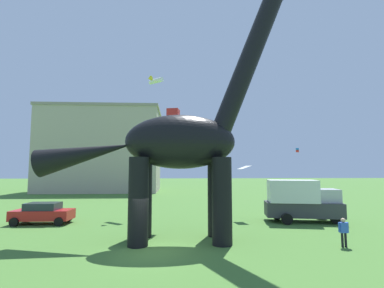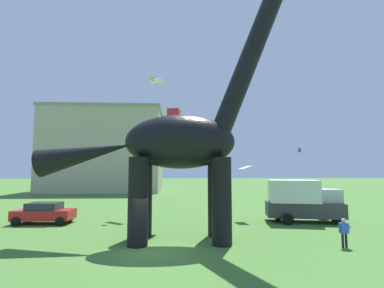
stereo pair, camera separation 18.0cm
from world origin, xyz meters
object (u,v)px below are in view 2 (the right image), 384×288
kite_near_high (245,167)px  kite_far_right (299,150)px  kite_far_left (156,80)px  dinosaur_sculpture (179,142)px  kite_mid_left (174,117)px  parked_box_truck (302,200)px  parked_sedan_left (44,213)px  person_strolling_adult (344,230)px

kite_near_high → kite_far_right: (11.75, 16.26, 2.63)m
kite_far_left → dinosaur_sculpture: bearing=-78.3°
kite_near_high → kite_mid_left: bearing=-159.8°
kite_near_high → parked_box_truck: bearing=-22.6°
parked_sedan_left → kite_far_left: bearing=39.7°
person_strolling_adult → kite_near_high: bearing=-66.1°
parked_box_truck → kite_mid_left: kite_mid_left is taller
parked_sedan_left → kite_far_right: (27.32, 17.68, 6.01)m
dinosaur_sculpture → kite_far_right: (17.25, 23.19, 1.19)m
person_strolling_adult → kite_mid_left: kite_mid_left is taller
kite_far_right → person_strolling_adult: bearing=-109.2°
dinosaur_sculpture → parked_sedan_left: dinosaur_sculpture is taller
parked_sedan_left → person_strolling_adult: (18.63, -7.33, 0.09)m
parked_box_truck → kite_near_high: size_ratio=4.52×
kite_mid_left → kite_far_right: size_ratio=2.07×
kite_mid_left → kite_far_left: bearing=106.2°
person_strolling_adult → kite_far_right: 27.12m
parked_box_truck → kite_far_left: bearing=162.7°
parked_box_truck → person_strolling_adult: bearing=-86.9°
kite_near_high → kite_far_right: kite_far_right is taller
kite_near_high → kite_far_right: 20.24m
parked_box_truck → kite_near_high: bearing=168.2°
dinosaur_sculpture → person_strolling_adult: dinosaur_sculpture is taller
dinosaur_sculpture → parked_box_truck: bearing=52.0°
kite_near_high → kite_far_left: (-7.90, 4.68, 8.84)m
parked_sedan_left → person_strolling_adult: bearing=-20.3°
parked_sedan_left → parked_box_truck: size_ratio=0.72×
dinosaur_sculpture → kite_mid_left: size_ratio=12.72×
parked_box_truck → kite_far_left: 17.66m
parked_box_truck → person_strolling_adult: (-0.96, -7.07, -0.75)m
kite_near_high → kite_mid_left: kite_mid_left is taller
person_strolling_adult → kite_mid_left: bearing=-31.6°
dinosaur_sculpture → kite_near_high: (5.50, 6.93, -1.43)m
person_strolling_adult → kite_far_right: (8.69, 25.00, 5.92)m
kite_mid_left → kite_far_right: 25.56m
parked_sedan_left → kite_mid_left: size_ratio=3.46×
parked_box_truck → kite_mid_left: size_ratio=4.82×
parked_sedan_left → kite_far_right: size_ratio=7.16×
kite_far_left → kite_far_right: kite_far_left is taller
person_strolling_adult → kite_far_right: kite_far_right is taller
dinosaur_sculpture → kite_mid_left: bearing=118.1°
parked_box_truck → kite_far_right: size_ratio=9.97×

